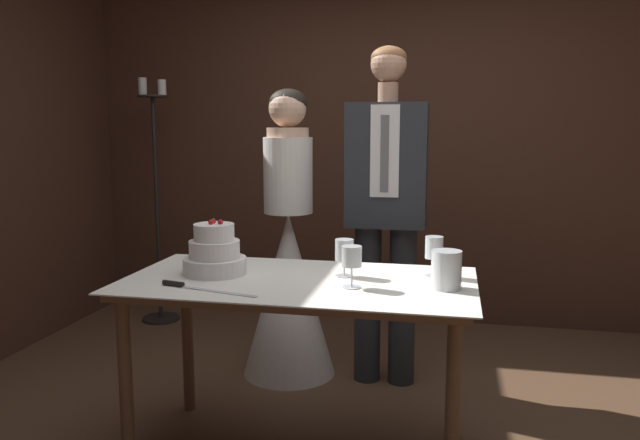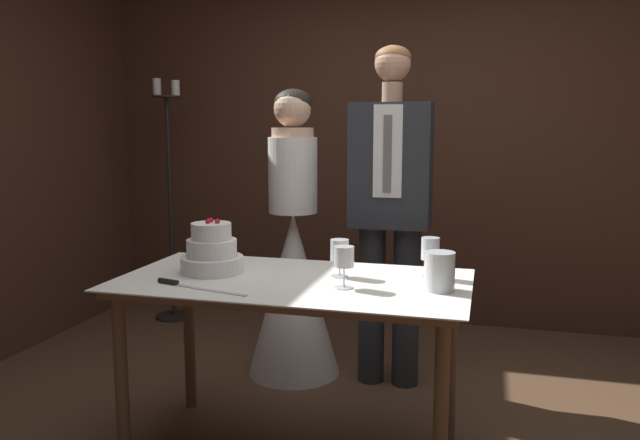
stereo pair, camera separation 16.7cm
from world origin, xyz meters
The scene contains 11 objects.
wall_back centered at (0.00, 2.07, 1.46)m, with size 4.86×0.12×2.92m, color #472B1E.
cake_table centered at (-0.21, -0.08, 0.71)m, with size 1.50×0.80×0.80m.
tiered_cake centered at (-0.60, -0.05, 0.89)m, with size 0.28×0.28×0.25m.
cake_knife centered at (-0.61, -0.32, 0.81)m, with size 0.44×0.13×0.02m.
wine_glass_near centered at (-0.03, 0.02, 0.91)m, with size 0.08×0.08×0.17m.
wine_glass_middle centered at (0.35, 0.10, 0.92)m, with size 0.08×0.08×0.18m.
wine_glass_far centered at (0.03, -0.17, 0.92)m, with size 0.08×0.08×0.17m.
hurricane_candle centered at (0.41, -0.10, 0.87)m, with size 0.12×0.12×0.16m.
bride centered at (-0.49, 0.81, 0.61)m, with size 0.54×0.54×1.66m.
groom centered at (0.07, 0.81, 1.04)m, with size 0.44×0.25×1.88m.
candle_stand centered at (-1.71, 1.60, 0.82)m, with size 0.28×0.28×1.80m.
Camera 1 is at (0.42, -2.61, 1.45)m, focal length 35.00 mm.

